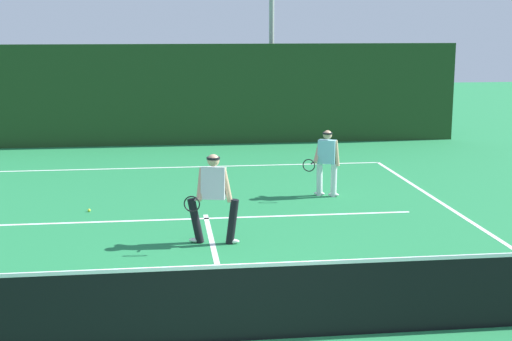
% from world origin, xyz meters
% --- Properties ---
extents(ground_plane, '(80.00, 80.00, 0.00)m').
position_xyz_m(ground_plane, '(0.00, 0.00, 0.00)').
color(ground_plane, '#227C44').
extents(court_line_baseline_far, '(10.71, 0.10, 0.01)m').
position_xyz_m(court_line_baseline_far, '(0.00, 11.76, 0.00)').
color(court_line_baseline_far, white).
rests_on(court_line_baseline_far, ground_plane).
extents(court_line_service, '(8.73, 0.10, 0.01)m').
position_xyz_m(court_line_service, '(0.00, 6.09, 0.00)').
color(court_line_service, white).
rests_on(court_line_service, ground_plane).
extents(court_line_centre, '(0.10, 6.40, 0.01)m').
position_xyz_m(court_line_centre, '(0.00, 3.20, 0.00)').
color(court_line_centre, white).
rests_on(court_line_centre, ground_plane).
extents(tennis_net, '(11.73, 0.09, 1.10)m').
position_xyz_m(tennis_net, '(0.00, 0.00, 0.53)').
color(tennis_net, '#1E4723').
rests_on(tennis_net, ground_plane).
extents(player_near, '(1.03, 0.84, 1.67)m').
position_xyz_m(player_near, '(0.03, 4.31, 0.92)').
color(player_near, black).
rests_on(player_near, ground_plane).
extents(player_far, '(0.94, 0.83, 1.56)m').
position_xyz_m(player_far, '(2.91, 7.78, 0.85)').
color(player_far, silver).
rests_on(player_far, ground_plane).
extents(tennis_ball, '(0.07, 0.07, 0.07)m').
position_xyz_m(tennis_ball, '(-2.47, 6.97, 0.03)').
color(tennis_ball, '#D1E033').
rests_on(tennis_ball, ground_plane).
extents(back_fence_windscreen, '(18.30, 0.12, 3.33)m').
position_xyz_m(back_fence_windscreen, '(0.00, 15.76, 1.66)').
color(back_fence_windscreen, '#1F3C1C').
rests_on(back_fence_windscreen, ground_plane).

